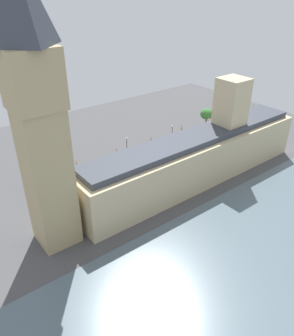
# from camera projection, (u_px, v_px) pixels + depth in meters

# --- Properties ---
(ground_plane) EXTENTS (143.15, 143.15, 0.00)m
(ground_plane) POSITION_uv_depth(u_px,v_px,m) (188.00, 176.00, 97.69)
(ground_plane) COLOR #4C4C4F
(parliament_building) EXTENTS (12.90, 72.41, 27.00)m
(parliament_building) POSITION_uv_depth(u_px,v_px,m) (198.00, 155.00, 93.36)
(parliament_building) COLOR #CCBA8E
(parliament_building) RESTS_ON ground
(clock_tower) EXTENTS (9.17, 9.17, 56.52)m
(clock_tower) POSITION_uv_depth(u_px,v_px,m) (38.00, 113.00, 60.07)
(clock_tower) COLOR tan
(clock_tower) RESTS_ON ground
(car_silver_midblock) EXTENTS (2.14, 4.77, 1.74)m
(car_silver_midblock) POSITION_uv_depth(u_px,v_px,m) (219.00, 137.00, 120.32)
(car_silver_midblock) COLOR #B7B7BC
(car_silver_midblock) RESTS_ON ground
(car_yellow_cab_opposite_hall) EXTENTS (2.32, 4.30, 1.74)m
(car_yellow_cab_opposite_hall) POSITION_uv_depth(u_px,v_px,m) (202.00, 147.00, 112.77)
(car_yellow_cab_opposite_hall) COLOR gold
(car_yellow_cab_opposite_hall) RESTS_ON ground
(double_decker_bus_far_end) EXTENTS (3.59, 10.70, 4.75)m
(double_decker_bus_far_end) POSITION_uv_depth(u_px,v_px,m) (169.00, 147.00, 108.65)
(double_decker_bus_far_end) COLOR red
(double_decker_bus_far_end) RESTS_ON ground
(car_blue_under_trees) EXTENTS (2.31, 4.81, 1.74)m
(car_blue_under_trees) POSITION_uv_depth(u_px,v_px,m) (129.00, 174.00, 97.22)
(car_blue_under_trees) COLOR navy
(car_blue_under_trees) RESTS_ON ground
(double_decker_bus_near_tower) EXTENTS (3.35, 10.66, 4.75)m
(double_decker_bus_near_tower) POSITION_uv_depth(u_px,v_px,m) (85.00, 178.00, 91.67)
(double_decker_bus_near_tower) COLOR red
(double_decker_bus_near_tower) RESTS_ON ground
(pedestrian_corner) EXTENTS (0.46, 0.56, 1.50)m
(pedestrian_corner) POSITION_uv_depth(u_px,v_px,m) (183.00, 162.00, 103.75)
(pedestrian_corner) COLOR maroon
(pedestrian_corner) RESTS_ON ground
(pedestrian_leading) EXTENTS (0.54, 0.63, 1.56)m
(pedestrian_leading) POSITION_uv_depth(u_px,v_px,m) (159.00, 172.00, 98.70)
(pedestrian_leading) COLOR #336B60
(pedestrian_leading) RESTS_ON ground
(pedestrian_kerbside) EXTENTS (0.64, 0.61, 1.52)m
(pedestrian_kerbside) POSITION_uv_depth(u_px,v_px,m) (211.00, 151.00, 110.67)
(pedestrian_kerbside) COLOR black
(pedestrian_kerbside) RESTS_ON ground
(plane_tree_by_river_gate) EXTENTS (5.59, 5.59, 8.44)m
(plane_tree_by_river_gate) POSITION_uv_depth(u_px,v_px,m) (41.00, 164.00, 91.86)
(plane_tree_by_river_gate) COLOR brown
(plane_tree_by_river_gate) RESTS_ON ground
(plane_tree_trailing) EXTENTS (4.85, 4.85, 7.68)m
(plane_tree_trailing) POSITION_uv_depth(u_px,v_px,m) (207.00, 114.00, 127.07)
(plane_tree_trailing) COLOR brown
(plane_tree_trailing) RESTS_ON ground
(street_lamp_slot_10) EXTENTS (0.56, 0.56, 6.57)m
(street_lamp_slot_10) POSITION_uv_depth(u_px,v_px,m) (127.00, 143.00, 106.83)
(street_lamp_slot_10) COLOR black
(street_lamp_slot_10) RESTS_ON ground
(street_lamp_slot_11) EXTENTS (0.56, 0.56, 5.62)m
(street_lamp_slot_11) POSITION_uv_depth(u_px,v_px,m) (172.00, 130.00, 117.87)
(street_lamp_slot_11) COLOR black
(street_lamp_slot_11) RESTS_ON ground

